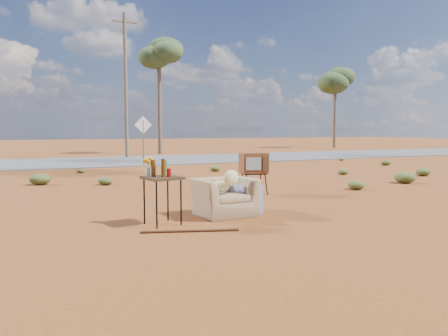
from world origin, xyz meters
name	(u,v)px	position (x,y,z in m)	size (l,w,h in m)	color
ground	(234,216)	(0.00, 0.00, 0.00)	(140.00, 140.00, 0.00)	brown
highway	(98,162)	(0.00, 15.00, 0.02)	(140.00, 7.00, 0.04)	#565659
armchair	(228,192)	(-0.05, 0.17, 0.43)	(1.26, 0.84, 0.92)	#8D714D
tv_unit	(254,164)	(1.66, 2.25, 0.75)	(0.72, 0.62, 1.01)	black
side_table	(159,175)	(-1.44, -0.11, 0.83)	(0.65, 0.65, 1.12)	#372514
rusty_bar	(190,231)	(-1.19, -0.85, 0.02)	(0.04, 0.04, 1.52)	#452312
road_sign	(143,132)	(1.50, 12.00, 1.50)	(0.78, 0.06, 2.19)	brown
eucalyptus_center	(159,55)	(5.00, 21.00, 6.43)	(3.20, 3.20, 7.60)	brown
eucalyptus_right	(335,80)	(22.00, 24.00, 5.94)	(3.20, 3.20, 7.10)	brown
utility_pole_center	(126,84)	(2.00, 17.50, 4.15)	(1.40, 0.20, 8.00)	brown
scrub_patch	(132,184)	(-0.82, 4.41, 0.14)	(17.49, 8.07, 0.33)	#465525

